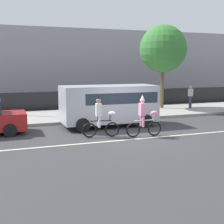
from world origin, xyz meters
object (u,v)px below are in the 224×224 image
object	(u,v)px
parade_cyclist_pink	(144,118)
parked_van_silver	(110,103)
parade_cyclist_zebra	(101,119)
pedestrian_onlooker	(190,96)

from	to	relation	value
parade_cyclist_pink	parked_van_silver	world-z (taller)	parked_van_silver
parade_cyclist_zebra	parked_van_silver	bearing A→B (deg)	61.36
parade_cyclist_zebra	pedestrian_onlooker	world-z (taller)	parade_cyclist_zebra
parade_cyclist_zebra	parade_cyclist_pink	size ratio (longest dim) A/B	1.00
parade_cyclist_zebra	parade_cyclist_pink	xyz separation A→B (m)	(1.89, -0.56, 0.00)
parade_cyclist_zebra	parked_van_silver	xyz separation A→B (m)	(1.25, 2.30, 0.44)
parked_van_silver	pedestrian_onlooker	bearing A→B (deg)	27.20
pedestrian_onlooker	parade_cyclist_pink	bearing A→B (deg)	-135.93
parade_cyclist_pink	pedestrian_onlooker	bearing A→B (deg)	44.07
parade_cyclist_zebra	parade_cyclist_pink	bearing A→B (deg)	-16.55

